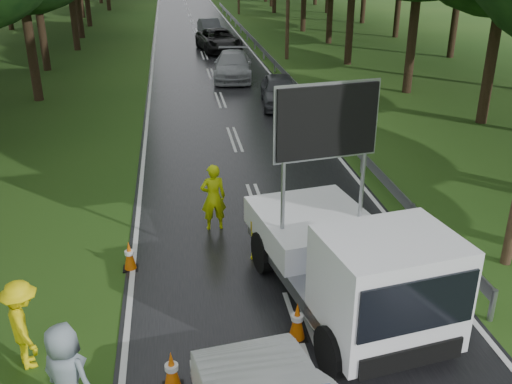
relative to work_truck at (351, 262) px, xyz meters
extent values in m
plane|color=#204714|center=(-1.00, -0.64, -1.17)|extent=(160.00, 160.00, 0.00)
cube|color=black|center=(-1.00, 29.36, -1.16)|extent=(7.00, 140.00, 0.02)
cylinder|color=gray|center=(2.70, -0.64, -0.82)|extent=(0.12, 0.12, 0.70)
cube|color=gray|center=(2.70, 29.36, -0.62)|extent=(0.05, 60.00, 0.30)
cube|color=gray|center=(-0.12, 0.71, -0.55)|extent=(3.02, 5.03, 0.28)
cube|color=white|center=(-0.31, 1.81, -0.10)|extent=(2.78, 3.06, 0.62)
cube|color=white|center=(0.22, -1.28, 0.23)|extent=(2.52, 2.15, 1.91)
cube|color=black|center=(0.38, -2.19, 0.46)|extent=(2.05, 0.40, 0.95)
cube|color=black|center=(-0.24, 1.37, 2.42)|extent=(2.12, 0.50, 1.46)
cylinder|color=black|center=(-0.79, -1.69, -0.70)|extent=(0.47, 0.98, 0.94)
cylinder|color=black|center=(1.31, -1.32, -0.70)|extent=(0.47, 0.98, 0.94)
cylinder|color=black|center=(-1.40, 1.85, -0.70)|extent=(0.47, 0.98, 0.94)
cylinder|color=black|center=(0.70, 2.22, -0.70)|extent=(0.47, 0.98, 0.94)
cube|color=yellow|center=(-1.58, 2.37, -0.71)|extent=(0.06, 0.06, 0.93)
cube|color=yellow|center=(-1.12, 2.45, -0.71)|extent=(0.06, 0.06, 0.93)
cube|color=yellow|center=(0.25, 2.68, -0.71)|extent=(0.06, 0.06, 0.93)
cube|color=yellow|center=(0.71, 2.75, -0.71)|extent=(0.06, 0.06, 0.93)
cube|color=#F2CC00|center=(-0.44, 2.56, -0.29)|extent=(2.38, 0.44, 0.23)
imported|color=#B8D00B|center=(-2.35, 4.08, -0.28)|extent=(0.69, 0.48, 1.79)
imported|color=#1C3DB8|center=(-0.28, -0.14, -0.30)|extent=(1.06, 1.05, 1.73)
imported|color=yellow|center=(-5.97, -0.64, -0.34)|extent=(1.01, 1.24, 1.67)
imported|color=gray|center=(-5.02, -2.14, -0.27)|extent=(1.04, 0.94, 1.79)
imported|color=#3C3D43|center=(1.60, 16.00, -0.47)|extent=(2.09, 4.25, 1.39)
imported|color=#9C9EA3|center=(0.12, 22.00, -0.45)|extent=(2.60, 5.15, 1.43)
imported|color=black|center=(0.13, 30.92, -0.42)|extent=(3.14, 5.66, 1.50)
imported|color=#42454A|center=(0.01, 37.70, -0.48)|extent=(1.85, 4.32, 1.38)
cone|color=#DE5D07|center=(-3.50, -1.64, -0.78)|extent=(0.30, 0.30, 0.75)
cube|color=black|center=(-1.18, -0.64, -1.15)|extent=(0.38, 0.38, 0.03)
cone|color=#DE5D07|center=(-1.18, -0.64, -0.76)|extent=(0.31, 0.31, 0.77)
cube|color=black|center=(-0.07, 4.08, -1.16)|extent=(0.35, 0.35, 0.03)
cone|color=#DE5D07|center=(-0.07, 4.08, -0.79)|extent=(0.29, 0.29, 0.72)
cube|color=black|center=(-4.40, 2.36, -1.16)|extent=(0.34, 0.34, 0.03)
cone|color=#DE5D07|center=(-4.40, 2.36, -0.80)|extent=(0.28, 0.28, 0.69)
cube|color=black|center=(2.50, 1.84, -1.16)|extent=(0.32, 0.32, 0.03)
cone|color=#DE5D07|center=(2.50, 1.84, -0.82)|extent=(0.26, 0.26, 0.66)
camera|label=1|loc=(-3.21, -9.15, 5.62)|focal=40.00mm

